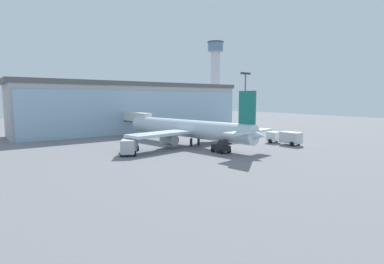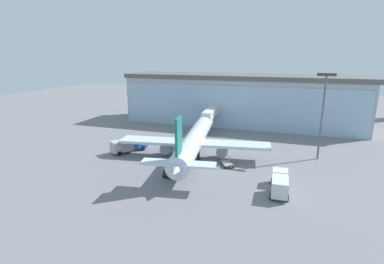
{
  "view_description": "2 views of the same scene",
  "coord_description": "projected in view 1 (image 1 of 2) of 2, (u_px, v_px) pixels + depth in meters",
  "views": [
    {
      "loc": [
        -34.5,
        -44.82,
        9.39
      ],
      "look_at": [
        -0.8,
        5.63,
        2.54
      ],
      "focal_mm": 28.0,
      "sensor_mm": 36.0,
      "label": 1
    },
    {
      "loc": [
        17.74,
        -46.21,
        19.26
      ],
      "look_at": [
        -2.0,
        4.07,
        5.15
      ],
      "focal_mm": 28.0,
      "sensor_mm": 36.0,
      "label": 2
    }
  ],
  "objects": [
    {
      "name": "apron_light_mast",
      "position": [
        245.0,
        97.0,
        77.48
      ],
      "size": [
        3.2,
        0.4,
        15.99
      ],
      "color": "#59595E",
      "rests_on": "ground"
    },
    {
      "name": "fuel_truck",
      "position": [
        285.0,
        137.0,
        61.13
      ],
      "size": [
        3.03,
        7.47,
        2.65
      ],
      "rotation": [
        0.0,
        0.0,
        1.66
      ],
      "color": "silver",
      "rests_on": "ground"
    },
    {
      "name": "ground",
      "position": [
        212.0,
        148.0,
        57.13
      ],
      "size": [
        240.0,
        240.0,
        0.0
      ],
      "primitive_type": "plane",
      "color": "slate"
    },
    {
      "name": "airplane",
      "position": [
        188.0,
        129.0,
        60.09
      ],
      "size": [
        28.67,
        35.95,
        10.61
      ],
      "rotation": [
        0.0,
        0.0,
        1.77
      ],
      "color": "silver",
      "rests_on": "ground"
    },
    {
      "name": "jet_bridge",
      "position": [
        133.0,
        118.0,
        75.09
      ],
      "size": [
        3.77,
        13.82,
        5.89
      ],
      "rotation": [
        0.0,
        0.0,
        1.68
      ],
      "color": "silver",
      "rests_on": "ground"
    },
    {
      "name": "pushback_tug",
      "position": [
        221.0,
        147.0,
        51.74
      ],
      "size": [
        2.2,
        3.23,
        2.3
      ],
      "rotation": [
        0.0,
        0.0,
        1.59
      ],
      "color": "black",
      "rests_on": "ground"
    },
    {
      "name": "safety_cone_wingtip",
      "position": [
        126.0,
        152.0,
        51.24
      ],
      "size": [
        0.36,
        0.36,
        0.55
      ],
      "primitive_type": "cone",
      "color": "orange",
      "rests_on": "ground"
    },
    {
      "name": "safety_cone_nose",
      "position": [
        206.0,
        149.0,
        54.07
      ],
      "size": [
        0.36,
        0.36,
        0.55
      ],
      "primitive_type": "cone",
      "color": "orange",
      "rests_on": "ground"
    },
    {
      "name": "terminal_building",
      "position": [
        136.0,
        107.0,
        86.26
      ],
      "size": [
        65.75,
        17.66,
        13.82
      ],
      "rotation": [
        0.0,
        0.0,
        0.05
      ],
      "color": "#AAAAAA",
      "rests_on": "ground"
    },
    {
      "name": "catering_truck",
      "position": [
        130.0,
        145.0,
        50.71
      ],
      "size": [
        5.46,
        7.45,
        2.65
      ],
      "rotation": [
        0.0,
        0.0,
        1.06
      ],
      "color": "#2659A5",
      "rests_on": "ground"
    },
    {
      "name": "baggage_cart",
      "position": [
        225.0,
        141.0,
        62.02
      ],
      "size": [
        2.83,
        3.22,
        1.5
      ],
      "rotation": [
        0.0,
        0.0,
        2.13
      ],
      "color": "#9E998C",
      "rests_on": "ground"
    },
    {
      "name": "control_tower",
      "position": [
        215.0,
        74.0,
        147.86
      ],
      "size": [
        7.85,
        7.85,
        36.92
      ],
      "color": "silver",
      "rests_on": "ground"
    }
  ]
}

